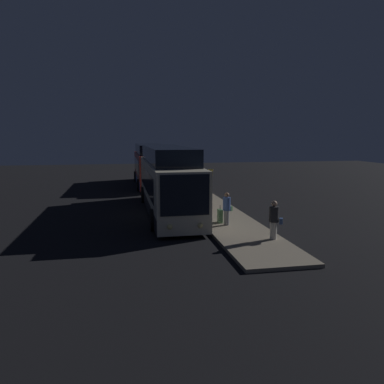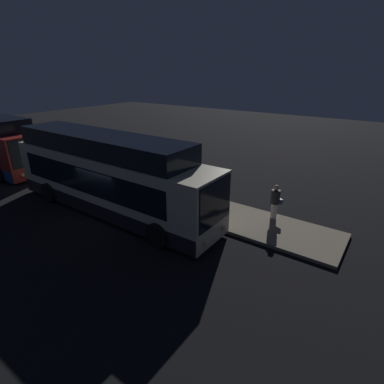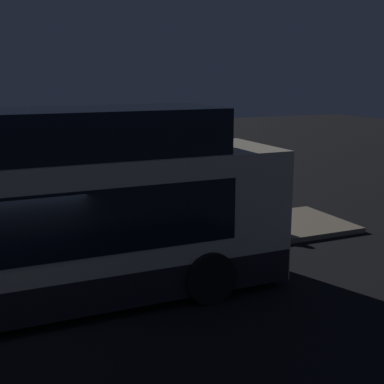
% 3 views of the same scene
% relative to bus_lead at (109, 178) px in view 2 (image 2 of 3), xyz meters
% --- Properties ---
extents(ground, '(80.00, 80.00, 0.00)m').
position_rel_bus_lead_xyz_m(ground, '(0.51, -0.29, -1.76)').
color(ground, black).
extents(platform, '(20.00, 2.88, 0.15)m').
position_rel_bus_lead_xyz_m(platform, '(0.51, 2.75, -1.69)').
color(platform, gray).
rests_on(platform, ground).
extents(bus_lead, '(12.15, 2.76, 3.91)m').
position_rel_bus_lead_xyz_m(bus_lead, '(0.00, 0.00, 0.00)').
color(bus_lead, beige).
rests_on(bus_lead, ground).
extents(passenger_boarding, '(0.57, 0.68, 1.68)m').
position_rel_bus_lead_xyz_m(passenger_boarding, '(7.19, 3.68, -0.72)').
color(passenger_boarding, silver).
rests_on(passenger_boarding, platform).
extents(passenger_waiting, '(0.61, 0.63, 1.64)m').
position_rel_bus_lead_xyz_m(passenger_waiting, '(4.32, 2.41, -0.73)').
color(passenger_waiting, gray).
rests_on(passenger_waiting, platform).
extents(suitcase, '(0.42, 0.20, 0.92)m').
position_rel_bus_lead_xyz_m(suitcase, '(3.75, 2.22, -1.27)').
color(suitcase, '#598C59').
rests_on(suitcase, platform).
extents(sign_post, '(0.10, 0.70, 2.44)m').
position_rel_bus_lead_xyz_m(sign_post, '(-0.21, 2.46, -0.09)').
color(sign_post, '#4C4C51').
rests_on(sign_post, platform).
extents(trash_bin, '(0.44, 0.44, 0.65)m').
position_rel_bus_lead_xyz_m(trash_bin, '(0.62, 2.30, -1.29)').
color(trash_bin, '#593319').
rests_on(trash_bin, platform).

